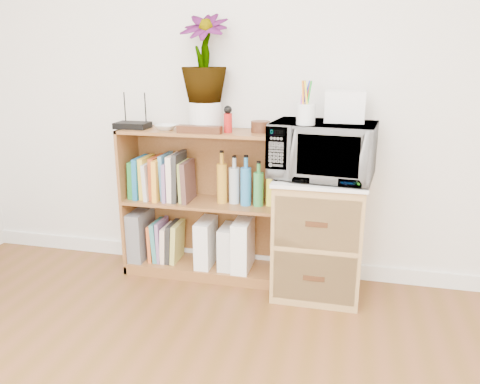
% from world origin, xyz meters
% --- Properties ---
extents(skirting_board, '(4.00, 0.02, 0.10)m').
position_xyz_m(skirting_board, '(0.00, 2.24, 0.05)').
color(skirting_board, white).
rests_on(skirting_board, ground).
extents(bookshelf, '(1.00, 0.30, 0.95)m').
position_xyz_m(bookshelf, '(-0.35, 2.10, 0.47)').
color(bookshelf, brown).
rests_on(bookshelf, ground).
extents(wicker_unit, '(0.50, 0.45, 0.70)m').
position_xyz_m(wicker_unit, '(0.40, 2.02, 0.35)').
color(wicker_unit, '#9E7542').
rests_on(wicker_unit, ground).
extents(microwave, '(0.60, 0.44, 0.31)m').
position_xyz_m(microwave, '(0.40, 2.02, 0.88)').
color(microwave, silver).
rests_on(microwave, wicker_unit).
extents(pen_cup, '(0.10, 0.10, 0.11)m').
position_xyz_m(pen_cup, '(0.31, 1.91, 1.09)').
color(pen_cup, silver).
rests_on(pen_cup, microwave).
extents(small_appliance, '(0.21, 0.18, 0.17)m').
position_xyz_m(small_appliance, '(0.51, 2.08, 1.12)').
color(small_appliance, white).
rests_on(small_appliance, microwave).
extents(router, '(0.21, 0.14, 0.04)m').
position_xyz_m(router, '(-0.78, 2.08, 0.97)').
color(router, black).
rests_on(router, bookshelf).
extents(white_bowl, '(0.13, 0.13, 0.03)m').
position_xyz_m(white_bowl, '(-0.55, 2.07, 0.97)').
color(white_bowl, silver).
rests_on(white_bowl, bookshelf).
extents(plant_pot, '(0.20, 0.20, 0.17)m').
position_xyz_m(plant_pot, '(-0.32, 2.12, 1.03)').
color(plant_pot, white).
rests_on(plant_pot, bookshelf).
extents(potted_plant, '(0.28, 0.28, 0.51)m').
position_xyz_m(potted_plant, '(-0.32, 2.12, 1.37)').
color(potted_plant, '#2B6B31').
rests_on(potted_plant, plant_pot).
extents(trinket_box, '(0.26, 0.07, 0.04)m').
position_xyz_m(trinket_box, '(-0.32, 2.00, 0.97)').
color(trinket_box, '#3D1F10').
rests_on(trinket_box, bookshelf).
extents(kokeshi_doll, '(0.05, 0.05, 0.11)m').
position_xyz_m(kokeshi_doll, '(-0.16, 2.06, 1.01)').
color(kokeshi_doll, '#A91614').
rests_on(kokeshi_doll, bookshelf).
extents(wooden_bowl, '(0.11, 0.11, 0.07)m').
position_xyz_m(wooden_bowl, '(0.03, 2.11, 0.98)').
color(wooden_bowl, '#33170E').
rests_on(wooden_bowl, bookshelf).
extents(paint_jars, '(0.12, 0.04, 0.06)m').
position_xyz_m(paint_jars, '(0.13, 2.01, 0.98)').
color(paint_jars, pink).
rests_on(paint_jars, bookshelf).
extents(file_box, '(0.10, 0.26, 0.33)m').
position_xyz_m(file_box, '(-0.78, 2.10, 0.23)').
color(file_box, slate).
rests_on(file_box, bookshelf).
extents(magazine_holder_left, '(0.10, 0.24, 0.30)m').
position_xyz_m(magazine_holder_left, '(-0.32, 2.09, 0.22)').
color(magazine_holder_left, white).
rests_on(magazine_holder_left, bookshelf).
extents(magazine_holder_mid, '(0.09, 0.22, 0.27)m').
position_xyz_m(magazine_holder_mid, '(-0.18, 2.09, 0.21)').
color(magazine_holder_mid, silver).
rests_on(magazine_holder_mid, bookshelf).
extents(magazine_holder_right, '(0.10, 0.26, 0.33)m').
position_xyz_m(magazine_holder_right, '(-0.07, 2.09, 0.23)').
color(magazine_holder_right, white).
rests_on(magazine_holder_right, bookshelf).
extents(cookbooks, '(0.41, 0.20, 0.31)m').
position_xyz_m(cookbooks, '(-0.61, 2.10, 0.63)').
color(cookbooks, '#20782F').
rests_on(cookbooks, bookshelf).
extents(liquor_bottles, '(0.44, 0.07, 0.32)m').
position_xyz_m(liquor_bottles, '(-0.03, 2.10, 0.65)').
color(liquor_bottles, '#C68A25').
rests_on(liquor_bottles, bookshelf).
extents(lower_books, '(0.20, 0.19, 0.28)m').
position_xyz_m(lower_books, '(-0.60, 2.10, 0.20)').
color(lower_books, '#D55B25').
rests_on(lower_books, bookshelf).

